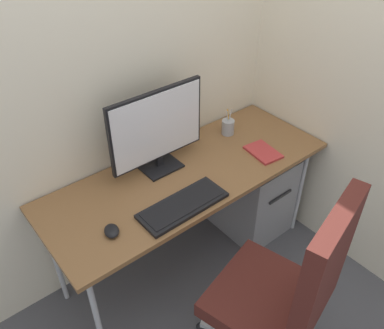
# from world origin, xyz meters

# --- Properties ---
(ground_plane) EXTENTS (8.00, 8.00, 0.00)m
(ground_plane) POSITION_xyz_m (0.00, 0.00, 0.00)
(ground_plane) COLOR #4C4C51
(wall_back) EXTENTS (3.18, 0.04, 2.80)m
(wall_back) POSITION_xyz_m (0.00, 0.34, 1.40)
(wall_back) COLOR beige
(wall_back) RESTS_ON ground_plane
(wall_side_right) EXTENTS (0.04, 2.18, 2.80)m
(wall_side_right) POSITION_xyz_m (0.84, -0.23, 1.40)
(wall_side_right) COLOR beige
(wall_side_right) RESTS_ON ground_plane
(desk) EXTENTS (1.61, 0.61, 0.71)m
(desk) POSITION_xyz_m (0.00, 0.00, 0.67)
(desk) COLOR brown
(desk) RESTS_ON ground_plane
(office_chair) EXTENTS (0.62, 0.60, 1.09)m
(office_chair) POSITION_xyz_m (-0.07, -0.77, 0.57)
(office_chair) COLOR black
(office_chair) RESTS_ON ground_plane
(filing_cabinet) EXTENTS (0.39, 0.48, 0.59)m
(filing_cabinet) POSITION_xyz_m (0.52, -0.00, 0.29)
(filing_cabinet) COLOR gray
(filing_cabinet) RESTS_ON ground_plane
(monitor) EXTENTS (0.55, 0.17, 0.45)m
(monitor) POSITION_xyz_m (-0.09, 0.14, 0.95)
(monitor) COLOR black
(monitor) RESTS_ON desk
(keyboard) EXTENTS (0.45, 0.18, 0.02)m
(keyboard) POSITION_xyz_m (-0.19, -0.19, 0.72)
(keyboard) COLOR black
(keyboard) RESTS_ON desk
(mouse) EXTENTS (0.09, 0.10, 0.03)m
(mouse) POSITION_xyz_m (-0.55, -0.13, 0.73)
(mouse) COLOR black
(mouse) RESTS_ON desk
(pen_holder) EXTENTS (0.08, 0.08, 0.16)m
(pen_holder) POSITION_xyz_m (0.42, 0.15, 0.76)
(pen_holder) COLOR #9EA0A5
(pen_holder) RESTS_ON desk
(notebook) EXTENTS (0.16, 0.22, 0.01)m
(notebook) POSITION_xyz_m (0.44, -0.13, 0.72)
(notebook) COLOR #B23333
(notebook) RESTS_ON desk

